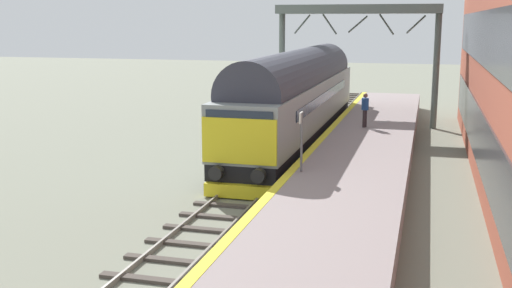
{
  "coord_description": "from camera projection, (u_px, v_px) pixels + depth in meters",
  "views": [
    {
      "loc": [
        6.1,
        -23.32,
        6.03
      ],
      "look_at": [
        0.2,
        -1.85,
        1.66
      ],
      "focal_mm": 43.98,
      "sensor_mm": 36.0,
      "label": 1
    }
  ],
  "objects": [
    {
      "name": "overhead_footbridge",
      "position": [
        358.0,
        19.0,
        35.82
      ],
      "size": [
        9.3,
        2.0,
        6.95
      ],
      "color": "slate",
      "rests_on": "ground"
    },
    {
      "name": "track_main",
      "position": [
        263.0,
        175.0,
        24.8
      ],
      "size": [
        2.5,
        60.0,
        0.15
      ],
      "color": "slate",
      "rests_on": "ground"
    },
    {
      "name": "ground_plane",
      "position": [
        263.0,
        176.0,
        24.81
      ],
      "size": [
        140.0,
        140.0,
        0.0
      ],
      "primitive_type": "plane",
      "color": "gray",
      "rests_on": "ground"
    },
    {
      "name": "waiting_passenger",
      "position": [
        365.0,
        107.0,
        30.01
      ],
      "size": [
        0.43,
        0.49,
        1.64
      ],
      "rotation": [
        0.0,
        0.0,
        1.26
      ],
      "color": "#352C2F",
      "rests_on": "station_platform"
    },
    {
      "name": "platform_number_sign",
      "position": [
        301.0,
        133.0,
        21.05
      ],
      "size": [
        0.1,
        0.44,
        2.03
      ],
      "color": "slate",
      "rests_on": "station_platform"
    },
    {
      "name": "station_platform",
      "position": [
        355.0,
        169.0,
        23.78
      ],
      "size": [
        4.0,
        44.0,
        1.01
      ],
      "color": "gray",
      "rests_on": "ground"
    },
    {
      "name": "diesel_locomotive",
      "position": [
        297.0,
        95.0,
        30.44
      ],
      "size": [
        2.74,
        19.95,
        4.68
      ],
      "color": "black",
      "rests_on": "ground"
    }
  ]
}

